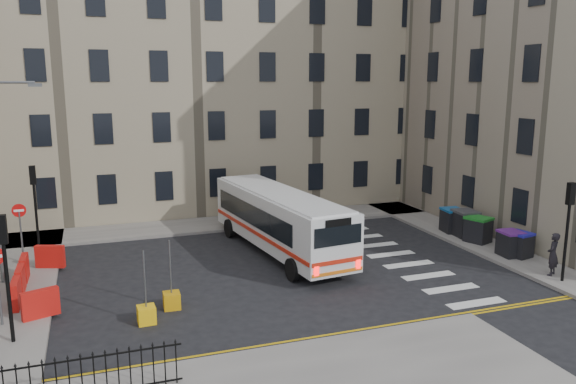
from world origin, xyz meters
TOP-DOWN VIEW (x-y plane):
  - ground at (0.00, 0.00)m, footprint 120.00×120.00m
  - pavement_north at (-6.00, 8.60)m, footprint 36.00×3.20m
  - pavement_east at (9.00, 4.00)m, footprint 2.40×26.00m
  - terrace_north at (-7.00, 15.50)m, footprint 38.30×10.80m
  - corner_east at (19.00, 5.00)m, footprint 17.80×24.30m
  - traffic_light_east at (8.60, -5.50)m, footprint 0.28×0.22m
  - traffic_light_nw at (-12.00, 6.50)m, footprint 0.28×0.22m
  - traffic_light_sw at (-12.00, -4.00)m, footprint 0.28×0.22m
  - no_entry_north at (-12.50, 4.50)m, footprint 0.60×0.08m
  - roadworks_barriers at (-11.84, 0.50)m, footprint 1.66×6.26m
  - bus at (-0.96, 2.50)m, footprint 3.78×11.02m
  - wheelie_bin_a at (9.22, -2.27)m, footprint 1.11×1.21m
  - wheelie_bin_b at (8.90, -2.05)m, footprint 1.02×1.15m
  - wheelie_bin_c at (8.96, 0.37)m, footprint 1.37×1.46m
  - wheelie_bin_d at (9.01, 1.50)m, footprint 1.19×1.34m
  - wheelie_bin_e at (8.90, 2.47)m, footprint 1.16×1.29m
  - pedestrian at (8.71, -4.79)m, footprint 0.80×0.72m
  - bollard_yellow at (-7.87, -3.66)m, footprint 0.62×0.62m
  - bollard_chevron at (-6.87, -2.66)m, footprint 0.62×0.62m

SIDE VIEW (x-z plane):
  - ground at x=0.00m, z-range 0.00..0.00m
  - pavement_north at x=-6.00m, z-range 0.00..0.15m
  - pavement_east at x=9.00m, z-range 0.00..0.15m
  - bollard_yellow at x=-7.87m, z-range 0.00..0.60m
  - bollard_chevron at x=-6.87m, z-range 0.00..0.60m
  - roadworks_barriers at x=-11.84m, z-range 0.15..1.15m
  - wheelie_bin_a at x=9.22m, z-range 0.15..1.32m
  - wheelie_bin_b at x=8.90m, z-range 0.16..1.35m
  - wheelie_bin_e at x=8.90m, z-range 0.16..1.43m
  - wheelie_bin_c at x=8.96m, z-range 0.16..1.45m
  - wheelie_bin_d at x=9.01m, z-range 0.16..1.54m
  - pedestrian at x=8.71m, z-range 0.15..1.98m
  - bus at x=-0.96m, z-range 0.23..3.16m
  - no_entry_north at x=-12.50m, z-range 0.58..3.58m
  - traffic_light_east at x=8.60m, z-range 0.82..4.92m
  - traffic_light_nw at x=-12.00m, z-range 0.82..4.92m
  - traffic_light_sw at x=-12.00m, z-range 0.82..4.92m
  - terrace_north at x=-7.00m, z-range 0.02..17.22m
  - corner_east at x=19.00m, z-range 0.02..19.22m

